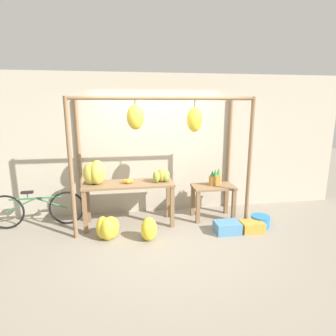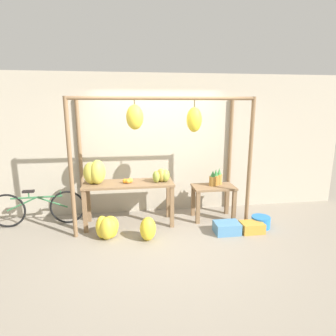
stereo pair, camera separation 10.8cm
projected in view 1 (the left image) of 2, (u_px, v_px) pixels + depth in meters
The scene contains 15 objects.
ground_plane at pixel (168, 238), 4.72m from camera, with size 20.00×20.00×0.00m, color gray.
shop_wall_back at pixel (157, 145), 5.72m from camera, with size 8.00×0.08×2.80m.
stall_awning at pixel (162, 136), 4.83m from camera, with size 3.12×1.14×2.33m.
display_table_main at pixel (129, 190), 5.13m from camera, with size 1.63×0.58×0.81m.
display_table_side at pixel (213, 194), 5.47m from camera, with size 0.81×0.49×0.66m.
banana_pile_on_table at pixel (96, 173), 4.98m from camera, with size 0.45×0.39×0.43m.
orange_pile at pixel (128, 181), 5.05m from camera, with size 0.19×0.12×0.10m.
pineapple_cluster at pixel (215, 178), 5.48m from camera, with size 0.28×0.20×0.32m.
banana_pile_ground_left at pixel (108, 228), 4.70m from camera, with size 0.45×0.51×0.40m.
banana_pile_ground_right at pixel (149, 229), 4.64m from camera, with size 0.38×0.38×0.40m.
fruit_crate_white at pixel (227, 227), 4.92m from camera, with size 0.43×0.32×0.20m.
blue_bucket at pixel (260, 221), 5.16m from camera, with size 0.34×0.34×0.20m.
parked_bicycle at pixel (37, 209), 5.12m from camera, with size 1.69×0.10×0.69m.
papaya_pile at pixel (161, 176), 5.14m from camera, with size 0.37×0.24×0.25m.
fruit_crate_purple at pixel (252, 226), 4.98m from camera, with size 0.39×0.29×0.18m.
Camera 1 is at (-0.71, -4.28, 2.21)m, focal length 30.00 mm.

